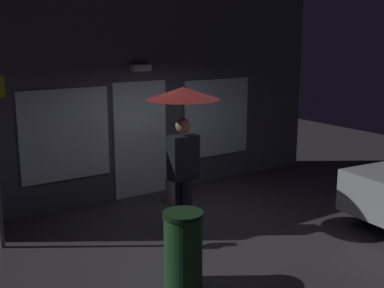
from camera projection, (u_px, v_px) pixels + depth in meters
The scene contains 5 objects.
ground_plane at pixel (207, 230), 8.03m from camera, with size 18.00×18.00×0.00m, color #38353A.
building_facade at pixel (135, 92), 9.50m from camera, with size 8.44×0.48×4.01m.
person_with_umbrella at pixel (183, 121), 7.62m from camera, with size 1.11×1.11×2.28m.
sidewalk_bollard at pixel (172, 190), 9.29m from camera, with size 0.26×0.26×0.48m, color #9E998E.
trash_bin at pixel (183, 249), 6.17m from camera, with size 0.50×0.50×0.96m.
Camera 1 is at (-4.40, -6.13, 3.08)m, focal length 47.07 mm.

